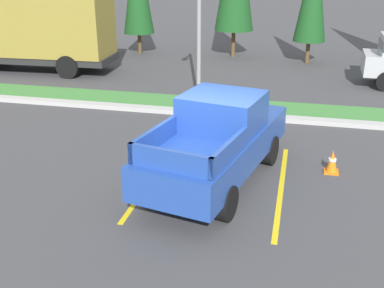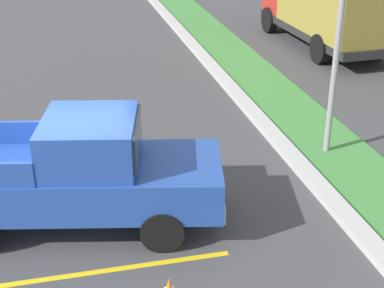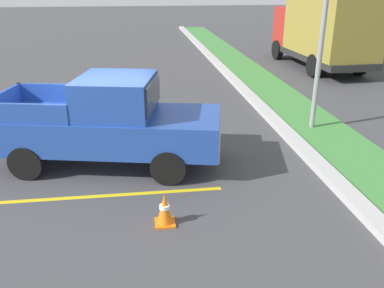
% 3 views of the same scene
% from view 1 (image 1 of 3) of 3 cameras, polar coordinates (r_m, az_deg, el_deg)
% --- Properties ---
extents(ground_plane, '(120.00, 120.00, 0.00)m').
position_cam_1_polar(ground_plane, '(11.41, 1.78, -4.69)').
color(ground_plane, '#424244').
extents(parking_line_near, '(0.12, 4.80, 0.01)m').
position_cam_1_polar(parking_line_near, '(11.84, -4.49, -3.69)').
color(parking_line_near, yellow).
rests_on(parking_line_near, ground).
extents(parking_line_far, '(0.12, 4.80, 0.01)m').
position_cam_1_polar(parking_line_far, '(11.37, 10.66, -5.17)').
color(parking_line_far, yellow).
rests_on(parking_line_far, ground).
extents(curb_strip, '(56.00, 0.40, 0.15)m').
position_cam_1_polar(curb_strip, '(15.95, 5.35, 3.44)').
color(curb_strip, '#B2B2AD').
rests_on(curb_strip, ground).
extents(grass_median, '(56.00, 1.80, 0.06)m').
position_cam_1_polar(grass_median, '(17.00, 5.87, 4.44)').
color(grass_median, '#42843D').
rests_on(grass_median, ground).
extents(pickup_truck_main, '(2.95, 5.50, 2.10)m').
position_cam_1_polar(pickup_truck_main, '(11.12, 3.13, 0.44)').
color(pickup_truck_main, black).
rests_on(pickup_truck_main, ground).
extents(cargo_truck_distant, '(6.89, 2.73, 3.40)m').
position_cam_1_polar(cargo_truck_distant, '(23.15, -17.72, 12.84)').
color(cargo_truck_distant, black).
rests_on(cargo_truck_distant, ground).
extents(traffic_cone, '(0.36, 0.36, 0.60)m').
position_cam_1_polar(traffic_cone, '(12.32, 16.50, -2.06)').
color(traffic_cone, orange).
rests_on(traffic_cone, ground).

